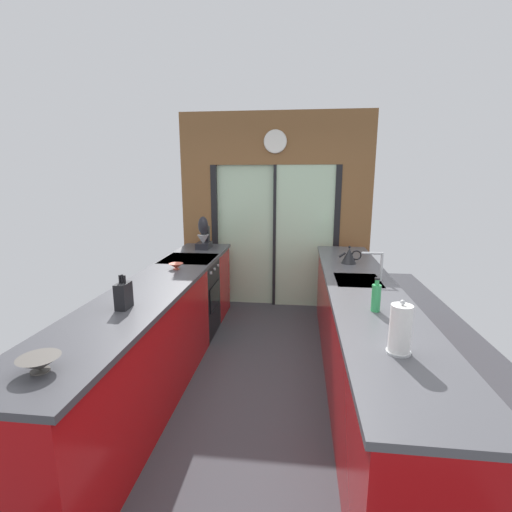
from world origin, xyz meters
The scene contains 13 objects.
ground_plane centered at (0.00, 0.60, -0.01)m, with size 5.04×7.60×0.02m, color #38383D.
back_wall_unit centered at (0.00, 2.40, 1.53)m, with size 2.64×0.12×2.70m.
left_counter_run centered at (-0.91, 0.13, 0.47)m, with size 0.62×3.80×0.92m.
right_counter_run centered at (0.91, 0.30, 0.46)m, with size 0.62×3.80×0.92m.
sink_faucet centered at (1.06, 0.55, 1.10)m, with size 0.19×0.02×0.26m.
oven_range centered at (-0.91, 1.25, 0.46)m, with size 0.60×0.60×0.92m.
mixing_bowl_near centered at (-0.89, -1.29, 0.96)m, with size 0.20×0.20×0.08m.
mixing_bowl_far centered at (-0.89, 0.74, 0.95)m, with size 0.14×0.14×0.06m.
knife_block centered at (-0.89, -0.40, 1.02)m, with size 0.08×0.14×0.25m.
stand_mixer centered at (-0.89, 1.86, 1.08)m, with size 0.17×0.27×0.42m.
kettle centered at (0.89, 1.21, 1.00)m, with size 0.24×0.16×0.19m.
soap_bottle centered at (0.89, -0.25, 1.02)m, with size 0.06×0.06×0.24m.
paper_towel_roll centered at (0.89, -0.88, 1.05)m, with size 0.13×0.13×0.30m.
Camera 1 is at (0.34, -2.79, 1.85)m, focal length 25.92 mm.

